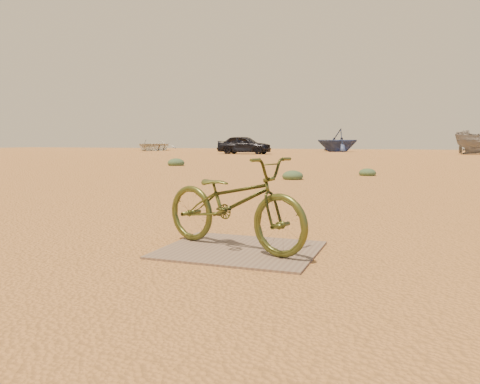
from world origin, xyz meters
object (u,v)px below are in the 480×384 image
(plywood_board, at_px, (240,250))
(boat_far_left, at_px, (338,140))
(boat_near_left, at_px, (153,145))
(car, at_px, (244,145))
(bicycle, at_px, (233,202))

(plywood_board, bearing_deg, boat_far_left, 97.07)
(boat_near_left, bearing_deg, car, -41.99)
(bicycle, relative_size, car, 0.39)
(bicycle, bearing_deg, boat_near_left, 51.05)
(plywood_board, height_order, boat_far_left, boat_far_left)
(car, bearing_deg, plywood_board, -160.79)
(plywood_board, relative_size, boat_far_left, 0.34)
(car, relative_size, boat_near_left, 0.74)
(plywood_board, bearing_deg, boat_near_left, 121.60)
(car, distance_m, boat_near_left, 17.09)
(plywood_board, height_order, car, car)
(boat_near_left, distance_m, boat_far_left, 20.71)
(bicycle, height_order, boat_far_left, boat_far_left)
(plywood_board, distance_m, boat_far_left, 44.17)
(car, distance_m, boat_far_left, 12.37)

